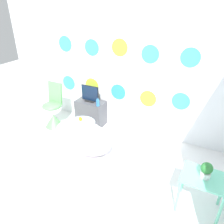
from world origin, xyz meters
TOP-DOWN VIEW (x-y plane):
  - ground_plane at (0.00, 0.00)m, footprint 12.00×12.00m
  - wall_back_dotted at (-0.00, 1.87)m, footprint 5.14×0.05m
  - rug at (-0.12, 0.67)m, footprint 1.38×0.81m
  - bathtub at (-0.15, 0.79)m, footprint 1.03×0.53m
  - rubber_duck at (-0.18, 0.81)m, footprint 0.06×0.07m
  - chair at (-1.14, 1.23)m, footprint 0.37×0.37m
  - tv_cabinet at (-0.54, 1.65)m, footprint 0.57×0.33m
  - tv at (-0.54, 1.65)m, footprint 0.37×0.12m
  - vase at (-0.30, 1.54)m, footprint 0.06×0.06m
  - side_table at (1.72, 0.52)m, footprint 0.50×0.39m
  - potted_plant_left at (1.72, 0.52)m, footprint 0.13×0.13m

SIDE VIEW (x-z plane):
  - ground_plane at x=0.00m, z-range 0.00..0.00m
  - rug at x=-0.12m, z-range 0.00..0.01m
  - tv_cabinet at x=-0.54m, z-range 0.00..0.50m
  - chair at x=-1.14m, z-range -0.16..0.72m
  - bathtub at x=-0.15m, z-range 0.00..0.58m
  - side_table at x=1.72m, z-range 0.17..0.67m
  - vase at x=-0.30m, z-range 0.49..0.64m
  - potted_plant_left at x=1.72m, z-range 0.51..0.71m
  - rubber_duck at x=-0.18m, z-range 0.58..0.66m
  - tv at x=-0.54m, z-range 0.48..0.80m
  - wall_back_dotted at x=0.00m, z-range 0.00..2.60m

